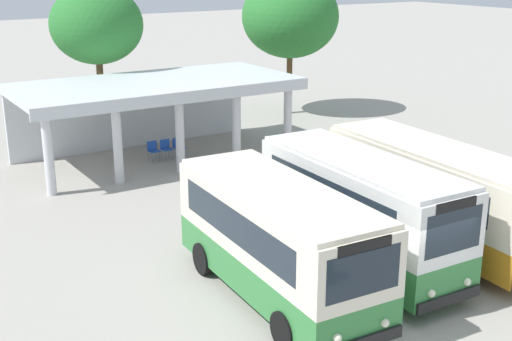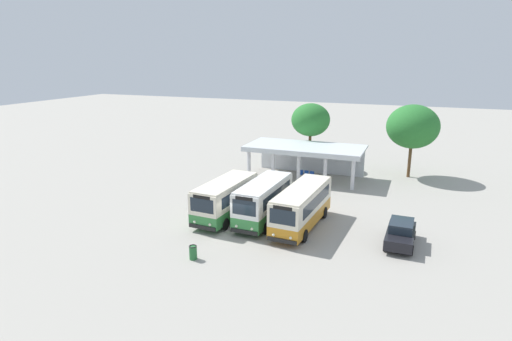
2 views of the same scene
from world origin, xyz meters
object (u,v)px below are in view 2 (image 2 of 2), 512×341
Objects in this scene: city_bus_middle_cream at (302,205)px; litter_bin_apron at (193,252)px; city_bus_nearest_orange at (226,198)px; waiting_chair_second_from_end at (306,174)px; city_bus_second_in_row at (263,200)px; parked_car_flank at (401,233)px; waiting_chair_end_by_column at (301,173)px; waiting_chair_middle_seat at (312,175)px.

litter_bin_apron is (-4.86, -7.51, -1.23)m from city_bus_middle_cream.
city_bus_nearest_orange reaches higher than waiting_chair_second_from_end.
waiting_chair_second_from_end is 20.17m from litter_bin_apron.
parked_car_flank is at bearing -2.85° from city_bus_second_in_row.
parked_car_flank is 4.84× the size of waiting_chair_end_by_column.
city_bus_nearest_orange is at bearing -176.08° from city_bus_middle_cream.
waiting_chair_second_from_end is at bearing 77.19° from city_bus_nearest_orange.
waiting_chair_second_from_end is (0.58, -0.04, 0.00)m from waiting_chair_end_by_column.
waiting_chair_end_by_column is at bearing 128.86° from parked_car_flank.
city_bus_second_in_row is (2.99, 0.37, 0.08)m from city_bus_nearest_orange.
litter_bin_apron is (-1.25, -20.12, -0.07)m from waiting_chair_end_by_column.
parked_car_flank is at bearing 30.46° from litter_bin_apron.
city_bus_nearest_orange is 13.00m from parked_car_flank.
city_bus_nearest_orange is 0.88× the size of city_bus_middle_cream.
parked_car_flank is (6.99, -0.54, -0.86)m from city_bus_middle_cream.
city_bus_second_in_row is at bearing -92.49° from waiting_chair_middle_seat.
waiting_chair_middle_seat is (-9.43, 13.09, -0.30)m from parked_car_flank.
city_bus_nearest_orange is 7.29m from litter_bin_apron.
parked_car_flank is 4.84× the size of waiting_chair_second_from_end.
city_bus_nearest_orange is at bearing -105.27° from waiting_chair_middle_seat.
parked_car_flank reaches higher than waiting_chair_middle_seat.
city_bus_second_in_row is 8.28× the size of waiting_chair_middle_seat.
waiting_chair_second_from_end is 0.96× the size of litter_bin_apron.
waiting_chair_middle_seat is (1.17, -0.07, 0.00)m from waiting_chair_end_by_column.
city_bus_middle_cream is 9.04× the size of litter_bin_apron.
parked_car_flank reaches higher than waiting_chair_second_from_end.
waiting_chair_second_from_end is (2.95, 12.99, -1.14)m from city_bus_nearest_orange.
litter_bin_apron is (-1.83, -20.09, -0.07)m from waiting_chair_second_from_end.
city_bus_middle_cream reaches higher than litter_bin_apron.
waiting_chair_second_from_end is at bearing -3.45° from waiting_chair_end_by_column.
city_bus_second_in_row reaches higher than city_bus_nearest_orange.
parked_car_flank is 4.63× the size of litter_bin_apron.
parked_car_flank reaches higher than waiting_chair_end_by_column.
city_bus_second_in_row reaches higher than waiting_chair_second_from_end.
city_bus_second_in_row reaches higher than litter_bin_apron.
city_bus_middle_cream reaches higher than city_bus_nearest_orange.
waiting_chair_middle_seat is at bearing 87.51° from city_bus_second_in_row.
city_bus_nearest_orange is 1.72× the size of parked_car_flank.
city_bus_middle_cream is 9.46× the size of waiting_chair_middle_seat.
city_bus_second_in_row is 7.91× the size of litter_bin_apron.
city_bus_nearest_orange is 5.99m from city_bus_middle_cream.
waiting_chair_second_from_end is at bearing 176.91° from waiting_chair_middle_seat.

